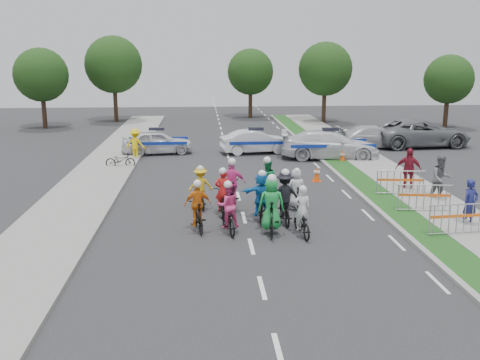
{
  "coord_description": "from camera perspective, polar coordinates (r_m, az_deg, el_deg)",
  "views": [
    {
      "loc": [
        -1.44,
        -15.53,
        5.81
      ],
      "look_at": [
        -0.05,
        4.31,
        1.1
      ],
      "focal_mm": 40.0,
      "sensor_mm": 36.0,
      "label": 1
    }
  ],
  "objects": [
    {
      "name": "police_car_2",
      "position": [
        30.68,
        9.56,
        3.74
      ],
      "size": [
        5.77,
        3.0,
        1.6
      ],
      "primitive_type": "imported",
      "rotation": [
        0.0,
        0.0,
        1.43
      ],
      "color": "silver",
      "rests_on": "ground"
    },
    {
      "name": "cone_0",
      "position": [
        25.14,
        8.19,
        0.62
      ],
      "size": [
        0.4,
        0.4,
        0.7
      ],
      "color": "#F24C0C",
      "rests_on": "ground"
    },
    {
      "name": "barrier_0",
      "position": [
        18.65,
        22.12,
        -4.04
      ],
      "size": [
        2.04,
        0.68,
        1.12
      ],
      "primitive_type": null,
      "rotation": [
        0.0,
        0.0,
        0.09
      ],
      "color": "#A5A8AD",
      "rests_on": "ground"
    },
    {
      "name": "barrier_1",
      "position": [
        20.93,
        19.03,
        -1.95
      ],
      "size": [
        2.05,
        0.76,
        1.12
      ],
      "primitive_type": null,
      "rotation": [
        0.0,
        0.0,
        -0.13
      ],
      "color": "#A5A8AD",
      "rests_on": "ground"
    },
    {
      "name": "tree_4",
      "position": [
        49.76,
        1.13,
        11.45
      ],
      "size": [
        4.2,
        4.2,
        6.3
      ],
      "color": "#382619",
      "rests_on": "ground"
    },
    {
      "name": "rider_8",
      "position": [
        20.73,
        2.86,
        -0.87
      ],
      "size": [
        0.99,
        2.04,
        1.99
      ],
      "rotation": [
        0.0,
        0.0,
        3.3
      ],
      "color": "black",
      "rests_on": "ground"
    },
    {
      "name": "tree_2",
      "position": [
        45.9,
        21.38,
        9.96
      ],
      "size": [
        3.85,
        3.85,
        5.77
      ],
      "color": "#382619",
      "rests_on": "ground"
    },
    {
      "name": "barrier_2",
      "position": [
        23.13,
        16.71,
        -0.37
      ],
      "size": [
        2.05,
        0.74,
        1.12
      ],
      "primitive_type": null,
      "rotation": [
        0.0,
        0.0,
        -0.12
      ],
      "color": "#A5A8AD",
      "rests_on": "ground"
    },
    {
      "name": "police_car_1",
      "position": [
        31.99,
        1.7,
        4.11
      ],
      "size": [
        4.36,
        2.07,
        1.38
      ],
      "primitive_type": "imported",
      "rotation": [
        0.0,
        0.0,
        1.72
      ],
      "color": "silver",
      "rests_on": "ground"
    },
    {
      "name": "tree_0",
      "position": [
        45.34,
        -20.45,
        10.45
      ],
      "size": [
        4.2,
        4.2,
        6.3
      ],
      "color": "#382619",
      "rests_on": "ground"
    },
    {
      "name": "cone_1",
      "position": [
        29.8,
        10.88,
        2.51
      ],
      "size": [
        0.4,
        0.4,
        0.7
      ],
      "color": "#F24C0C",
      "rests_on": "ground"
    },
    {
      "name": "spectator_0",
      "position": [
        19.89,
        23.35,
        -2.29
      ],
      "size": [
        0.7,
        0.57,
        1.66
      ],
      "primitive_type": "imported",
      "rotation": [
        0.0,
        0.0,
        0.33
      ],
      "color": "navy",
      "rests_on": "ground"
    },
    {
      "name": "spectator_1",
      "position": [
        22.9,
        20.66,
        0.17
      ],
      "size": [
        0.95,
        0.76,
        1.87
      ],
      "primitive_type": "imported",
      "rotation": [
        0.0,
        0.0,
        0.06
      ],
      "color": "#59595E",
      "rests_on": "ground"
    },
    {
      "name": "rider_5",
      "position": [
        18.98,
        2.31,
        -2.05
      ],
      "size": [
        1.53,
        1.82,
        1.86
      ],
      "rotation": [
        0.0,
        0.0,
        2.99
      ],
      "color": "black",
      "rests_on": "ground"
    },
    {
      "name": "rider_9",
      "position": [
        20.3,
        -0.86,
        -1.05
      ],
      "size": [
        1.02,
        1.93,
        2.02
      ],
      "rotation": [
        0.0,
        0.0,
        3.16
      ],
      "color": "black",
      "rests_on": "ground"
    },
    {
      "name": "civilian_suv",
      "position": [
        36.17,
        18.73,
        4.75
      ],
      "size": [
        6.41,
        3.36,
        1.72
      ],
      "primitive_type": "imported",
      "rotation": [
        0.0,
        0.0,
        1.65
      ],
      "color": "slate",
      "rests_on": "ground"
    },
    {
      "name": "rider_0",
      "position": [
        17.56,
        6.59,
        -4.13
      ],
      "size": [
        0.76,
        1.73,
        1.72
      ],
      "rotation": [
        0.0,
        0.0,
        3.24
      ],
      "color": "black",
      "rests_on": "ground"
    },
    {
      "name": "rider_3",
      "position": [
        17.92,
        -4.52,
        -3.33
      ],
      "size": [
        0.95,
        1.75,
        1.78
      ],
      "rotation": [
        0.0,
        0.0,
        3.32
      ],
      "color": "black",
      "rests_on": "ground"
    },
    {
      "name": "curb_right",
      "position": [
        22.3,
        13.19,
        -1.98
      ],
      "size": [
        0.2,
        60.0,
        0.12
      ],
      "primitive_type": "cube",
      "color": "gray",
      "rests_on": "ground"
    },
    {
      "name": "sidewalk_right",
      "position": [
        23.16,
        19.12,
        -1.79
      ],
      "size": [
        2.4,
        60.0,
        0.13
      ],
      "primitive_type": "cube",
      "color": "gray",
      "rests_on": "ground"
    },
    {
      "name": "spectator_2",
      "position": [
        24.14,
        17.51,
        1.06
      ],
      "size": [
        1.19,
        0.91,
        1.88
      ],
      "primitive_type": "imported",
      "rotation": [
        0.0,
        0.0,
        -0.47
      ],
      "color": "maroon",
      "rests_on": "ground"
    },
    {
      "name": "civilian_sedan",
      "position": [
        34.87,
        14.2,
        4.49
      ],
      "size": [
        4.96,
        2.35,
        1.4
      ],
      "primitive_type": "imported",
      "rotation": [
        0.0,
        0.0,
        1.65
      ],
      "color": "#BBBBC0",
      "rests_on": "ground"
    },
    {
      "name": "rider_10",
      "position": [
        20.63,
        -4.22,
        -1.18
      ],
      "size": [
        0.99,
        1.71,
        1.68
      ],
      "rotation": [
        0.0,
        0.0,
        3.28
      ],
      "color": "black",
      "rests_on": "ground"
    },
    {
      "name": "marshal_hiviz",
      "position": [
        30.77,
        -11.09,
        3.81
      ],
      "size": [
        1.24,
        0.93,
        1.71
      ],
      "primitive_type": "imported",
      "rotation": [
        0.0,
        0.0,
        2.84
      ],
      "color": "yellow",
      "rests_on": "ground"
    },
    {
      "name": "ground",
      "position": [
        16.65,
        1.21,
        -7.11
      ],
      "size": [
        90.0,
        90.0,
        0.0
      ],
      "primitive_type": "plane",
      "color": "#28282B",
      "rests_on": "ground"
    },
    {
      "name": "grass_strip",
      "position": [
        22.52,
        14.89,
        -1.94
      ],
      "size": [
        1.2,
        60.0,
        0.11
      ],
      "primitive_type": "cube",
      "color": "#184D19",
      "rests_on": "ground"
    },
    {
      "name": "rider_1",
      "position": [
        17.6,
        3.34,
        -3.28
      ],
      "size": [
        0.89,
        1.98,
        2.04
      ],
      "rotation": [
        0.0,
        0.0,
        3.06
      ],
      "color": "black",
      "rests_on": "ground"
    },
    {
      "name": "tree_1",
      "position": [
        46.73,
        9.08,
        11.6
      ],
      "size": [
        4.55,
        4.55,
        6.82
      ],
      "color": "#382619",
      "rests_on": "ground"
    },
    {
      "name": "tree_3",
      "position": [
        48.14,
        -13.34,
        11.88
      ],
      "size": [
        4.9,
        4.9,
        7.35
      ],
      "color": "#382619",
      "rests_on": "ground"
    },
    {
      "name": "sidewalk_left",
      "position": [
        21.91,
        -17.23,
        -2.49
      ],
      "size": [
        3.0,
        60.0,
        0.13
      ],
      "primitive_type": "cube",
      "color": "gray",
      "rests_on": "ground"
    },
    {
      "name": "rider_7",
      "position": [
        20.37,
        5.99,
        -1.42
      ],
      "size": [
        0.76,
        1.63,
        1.66
      ],
      "rotation": [
        0.0,
        0.0,
        3.3
      ],
      "color": "black",
      "rests_on": "ground"
    },
    {
      "name": "rider_4",
      "position": [
        18.81,
        4.76,
        -2.32
      ],
      "size": [
        1.09,
        1.92,
        1.95
      ],
      "rotation": [
        0.0,
        0.0,
        3.15
      ],
      "color": "black",
      "rests_on": "ground"
    },
    {
      "name": "police_car_0",
      "position": [
        32.12,
        -8.83,
        4.03
      ],
      "size": [
        4.39,
        2.35,
        1.42
      ],
      "primitive_type": "imported",
      "rotation": [
        0.0,
        0.0,
        1.74
      ],
      "color": "silver",
      "rests_on": "ground"
    },
    {
      "name": "parked_bike",
      "position": [
        28.54,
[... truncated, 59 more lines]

